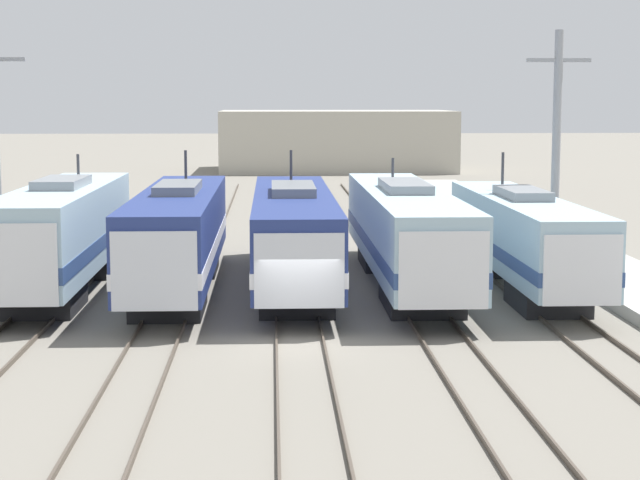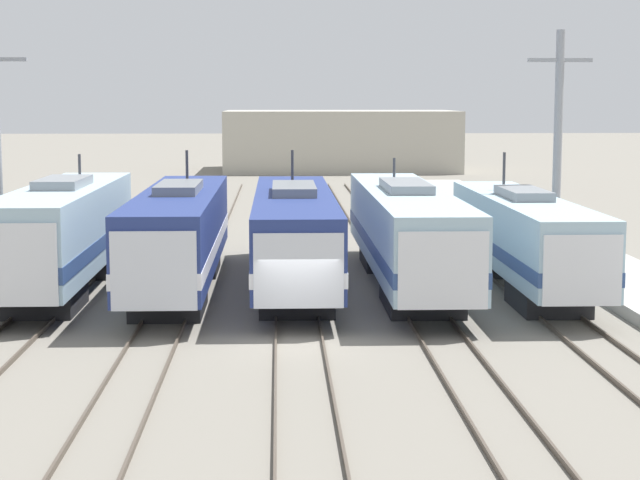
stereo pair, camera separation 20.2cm
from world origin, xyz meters
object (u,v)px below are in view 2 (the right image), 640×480
(locomotive_center_left, at_px, (178,237))
(locomotive_far_right, at_px, (525,239))
(locomotive_far_left, at_px, (62,235))
(locomotive_center_right, at_px, (407,234))
(catenary_tower_right, at_px, (558,151))
(locomotive_center, at_px, (294,235))

(locomotive_center_left, distance_m, locomotive_far_right, 13.33)
(locomotive_far_left, height_order, locomotive_center_right, locomotive_far_left)
(locomotive_far_left, height_order, catenary_tower_right, catenary_tower_right)
(locomotive_center_right, bearing_deg, locomotive_center_left, -173.92)
(locomotive_center, relative_size, locomotive_far_right, 1.13)
(locomotive_center_left, height_order, locomotive_center, locomotive_center_left)
(locomotive_center_right, bearing_deg, locomotive_center, -179.34)
(locomotive_far_left, height_order, locomotive_far_right, locomotive_far_right)
(locomotive_center_right, relative_size, locomotive_far_right, 1.18)
(locomotive_far_left, distance_m, locomotive_center, 8.92)
(locomotive_center_right, xyz_separation_m, locomotive_far_right, (4.44, -1.12, -0.10))
(locomotive_far_right, bearing_deg, locomotive_center, 173.16)
(locomotive_far_right, distance_m, catenary_tower_right, 4.99)
(locomotive_center, xyz_separation_m, locomotive_far_right, (8.89, -1.07, -0.05))
(locomotive_far_left, relative_size, catenary_tower_right, 1.59)
(locomotive_center_left, bearing_deg, locomotive_center_right, 6.08)
(locomotive_far_right, bearing_deg, locomotive_center_right, 165.88)
(locomotive_center_left, xyz_separation_m, locomotive_center, (4.44, 0.90, -0.06))
(locomotive_far_left, xyz_separation_m, catenary_tower_right, (19.79, 2.88, 3.04))
(locomotive_far_left, distance_m, locomotive_center_left, 4.45)
(locomotive_center, bearing_deg, locomotive_far_left, -175.22)
(locomotive_far_left, bearing_deg, locomotive_center_right, 3.41)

